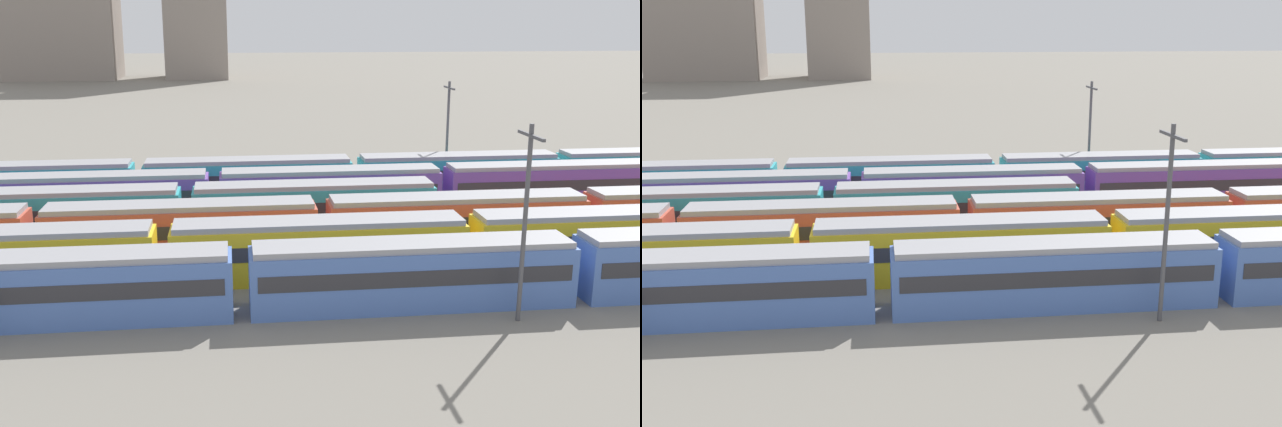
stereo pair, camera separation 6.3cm
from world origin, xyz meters
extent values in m
cube|color=#4C70BC|center=(15.47, 0.00, 1.70)|extent=(18.00, 3.00, 3.40)
cube|color=#2D2D33|center=(15.47, 0.00, 2.11)|extent=(17.20, 3.06, 0.90)
cube|color=#939399|center=(15.47, 0.00, 3.57)|extent=(17.60, 2.70, 0.35)
cube|color=#4C70BC|center=(34.37, 0.00, 1.70)|extent=(18.00, 3.00, 3.40)
cube|color=#2D2D33|center=(34.37, 0.00, 2.11)|extent=(17.20, 3.06, 0.90)
cube|color=#939399|center=(34.37, 0.00, 3.57)|extent=(17.60, 2.70, 0.35)
cube|color=yellow|center=(29.81, 5.20, 1.70)|extent=(18.00, 3.00, 3.40)
cube|color=#2D2D33|center=(29.81, 5.20, 2.11)|extent=(17.20, 3.06, 0.90)
cube|color=#939399|center=(29.81, 5.20, 3.57)|extent=(17.60, 2.70, 0.35)
cube|color=yellow|center=(48.71, 5.20, 1.70)|extent=(18.00, 3.00, 3.40)
cube|color=#2D2D33|center=(48.71, 5.20, 2.11)|extent=(17.20, 3.06, 0.90)
cube|color=#939399|center=(48.71, 5.20, 3.57)|extent=(17.60, 2.70, 0.35)
cube|color=#BC4C38|center=(21.17, 10.40, 1.70)|extent=(18.00, 3.00, 3.40)
cube|color=#2D2D33|center=(21.17, 10.40, 2.11)|extent=(17.20, 3.06, 0.90)
cube|color=#939399|center=(21.17, 10.40, 3.57)|extent=(17.60, 2.70, 0.35)
cube|color=#BC4C38|center=(40.07, 10.40, 1.70)|extent=(18.00, 3.00, 3.40)
cube|color=#2D2D33|center=(40.07, 10.40, 2.11)|extent=(17.20, 3.06, 0.90)
cube|color=#939399|center=(40.07, 10.40, 3.57)|extent=(17.60, 2.70, 0.35)
cube|color=teal|center=(11.77, 15.60, 1.70)|extent=(18.00, 3.00, 3.40)
cube|color=#2D2D33|center=(11.77, 15.60, 2.11)|extent=(17.20, 3.06, 0.90)
cube|color=#939399|center=(11.77, 15.60, 3.57)|extent=(17.60, 2.70, 0.35)
cube|color=teal|center=(30.67, 15.60, 1.70)|extent=(18.00, 3.00, 3.40)
cube|color=#2D2D33|center=(30.67, 15.60, 2.11)|extent=(17.20, 3.06, 0.90)
cube|color=#939399|center=(30.67, 15.60, 3.57)|extent=(17.60, 2.70, 0.35)
cube|color=#6B429E|center=(13.70, 20.80, 1.70)|extent=(18.00, 3.00, 3.40)
cube|color=#2D2D33|center=(13.70, 20.80, 2.11)|extent=(17.20, 3.06, 0.90)
cube|color=#939399|center=(13.70, 20.80, 3.57)|extent=(17.60, 2.70, 0.35)
cube|color=#6B429E|center=(32.60, 20.80, 1.70)|extent=(18.00, 3.00, 3.40)
cube|color=#2D2D33|center=(32.60, 20.80, 2.11)|extent=(17.20, 3.06, 0.90)
cube|color=#939399|center=(32.60, 20.80, 3.57)|extent=(17.60, 2.70, 0.35)
cube|color=#6B429E|center=(51.50, 20.80, 1.70)|extent=(18.00, 3.00, 3.40)
cube|color=#2D2D33|center=(51.50, 20.80, 2.11)|extent=(17.20, 3.06, 0.90)
cube|color=#939399|center=(51.50, 20.80, 3.57)|extent=(17.60, 2.70, 0.35)
cube|color=teal|center=(7.14, 26.00, 1.70)|extent=(18.00, 3.00, 3.40)
cube|color=#2D2D33|center=(7.14, 26.00, 2.11)|extent=(17.20, 3.06, 0.90)
cube|color=#939399|center=(7.14, 26.00, 3.57)|extent=(17.60, 2.70, 0.35)
cube|color=teal|center=(26.04, 26.00, 1.70)|extent=(18.00, 3.00, 3.40)
cube|color=#2D2D33|center=(26.04, 26.00, 2.11)|extent=(17.20, 3.06, 0.90)
cube|color=#939399|center=(26.04, 26.00, 3.57)|extent=(17.60, 2.70, 0.35)
cube|color=teal|center=(44.94, 26.00, 1.70)|extent=(18.00, 3.00, 3.40)
cube|color=#2D2D33|center=(44.94, 26.00, 2.11)|extent=(17.20, 3.06, 0.90)
cube|color=#939399|center=(44.94, 26.00, 3.57)|extent=(17.60, 2.70, 0.35)
cylinder|color=#4C4C51|center=(44.78, 29.16, 4.98)|extent=(0.24, 0.24, 9.96)
cube|color=#47474C|center=(44.78, 29.16, 9.36)|extent=(0.16, 3.20, 0.16)
cylinder|color=#4C4C51|center=(39.52, -2.76, 5.26)|extent=(0.24, 0.24, 10.52)
cube|color=#47474C|center=(39.52, -2.76, 9.92)|extent=(0.16, 3.20, 0.16)
camera|label=1|loc=(24.65, -37.96, 15.62)|focal=41.61mm
camera|label=2|loc=(24.71, -37.97, 15.62)|focal=41.61mm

